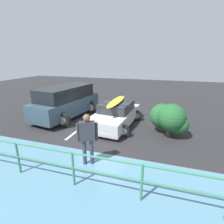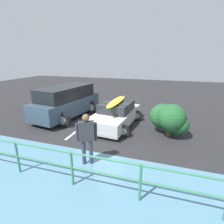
% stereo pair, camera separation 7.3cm
% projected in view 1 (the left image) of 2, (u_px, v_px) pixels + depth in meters
% --- Properties ---
extents(ground_plane, '(44.00, 44.00, 0.02)m').
position_uv_depth(ground_plane, '(99.00, 129.00, 9.22)').
color(ground_plane, '#28282B').
rests_on(ground_plane, ground).
extents(parking_stripe, '(0.12, 4.88, 0.00)m').
position_uv_depth(parking_stripe, '(88.00, 122.00, 10.15)').
color(parking_stripe, silver).
rests_on(parking_stripe, ground).
extents(sedan_car, '(2.56, 4.06, 1.56)m').
position_uv_depth(sedan_car, '(116.00, 115.00, 9.52)').
color(sedan_car, silver).
rests_on(sedan_car, ground).
extents(suv_car, '(3.03, 4.96, 1.93)m').
position_uv_depth(suv_car, '(66.00, 102.00, 10.73)').
color(suv_car, '#334756').
rests_on(suv_car, ground).
extents(person_bystander, '(0.66, 0.41, 1.84)m').
position_uv_depth(person_bystander, '(87.00, 135.00, 5.87)').
color(person_bystander, '#33384C').
rests_on(person_bystander, ground).
extents(railing_fence, '(9.87, 0.19, 1.09)m').
position_uv_depth(railing_fence, '(44.00, 158.00, 5.22)').
color(railing_fence, '#387F5B').
rests_on(railing_fence, ground).
extents(bush_near_left, '(1.82, 1.76, 1.62)m').
position_uv_depth(bush_near_left, '(169.00, 119.00, 8.14)').
color(bush_near_left, brown).
rests_on(bush_near_left, ground).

